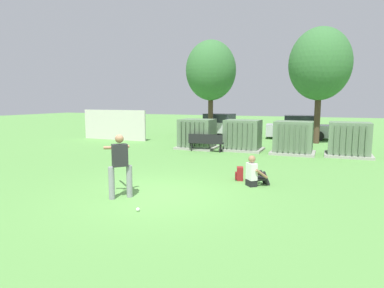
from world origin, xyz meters
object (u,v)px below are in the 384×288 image
(sports_ball, at_px, (138,209))
(backpack, at_px, (240,174))
(transformer_mid_west, at_px, (243,136))
(transformer_east, at_px, (349,140))
(park_bench, at_px, (206,141))
(seated_spectator, at_px, (254,174))
(batter, at_px, (120,162))
(parked_car_leftmost, at_px, (218,125))
(transformer_mid_east, at_px, (293,138))
(parked_car_left_of_center, at_px, (298,128))
(transformer_west, at_px, (197,134))

(sports_ball, distance_m, backpack, 4.23)
(backpack, bearing_deg, transformer_mid_west, 103.00)
(transformer_east, height_order, park_bench, transformer_east)
(transformer_east, bearing_deg, transformer_mid_west, -178.78)
(transformer_east, relative_size, seated_spectator, 2.18)
(batter, xyz_separation_m, sports_ball, (1.04, -0.79, -0.93))
(transformer_east, height_order, batter, batter)
(backpack, bearing_deg, transformer_east, 61.24)
(transformer_east, bearing_deg, parked_car_leftmost, 140.70)
(transformer_east, relative_size, backpack, 4.77)
(parked_car_leftmost, bearing_deg, transformer_mid_east, -49.80)
(batter, height_order, sports_ball, batter)
(sports_ball, distance_m, parked_car_left_of_center, 17.20)
(sports_ball, height_order, parked_car_left_of_center, parked_car_left_of_center)
(sports_ball, bearing_deg, transformer_west, 103.81)
(transformer_mid_east, distance_m, backpack, 6.41)
(transformer_west, relative_size, sports_ball, 23.33)
(park_bench, relative_size, parked_car_left_of_center, 0.42)
(sports_ball, distance_m, seated_spectator, 4.03)
(batter, bearing_deg, park_bench, 94.20)
(sports_ball, relative_size, parked_car_left_of_center, 0.02)
(transformer_mid_east, bearing_deg, parked_car_left_of_center, 92.66)
(park_bench, distance_m, sports_ball, 9.42)
(sports_ball, relative_size, parked_car_leftmost, 0.02)
(seated_spectator, bearing_deg, backpack, 138.88)
(transformer_mid_west, height_order, transformer_east, same)
(transformer_west, xyz_separation_m, parked_car_left_of_center, (4.74, 6.93, -0.04))
(seated_spectator, bearing_deg, transformer_mid_east, 85.86)
(transformer_mid_west, distance_m, backpack, 6.64)
(transformer_east, distance_m, sports_ball, 11.69)
(transformer_mid_east, relative_size, transformer_east, 1.00)
(transformer_mid_west, relative_size, parked_car_left_of_center, 0.48)
(transformer_mid_west, bearing_deg, parked_car_left_of_center, 71.13)
(transformer_mid_east, relative_size, backpack, 4.77)
(transformer_east, distance_m, parked_car_left_of_center, 7.11)
(sports_ball, relative_size, backpack, 0.20)
(transformer_mid_east, bearing_deg, transformer_west, -178.37)
(park_bench, bearing_deg, parked_car_leftmost, 103.88)
(transformer_west, relative_size, transformer_mid_east, 1.00)
(transformer_east, distance_m, backpack, 7.50)
(sports_ball, height_order, seated_spectator, seated_spectator)
(transformer_west, relative_size, seated_spectator, 2.18)
(transformer_mid_west, height_order, seated_spectator, transformer_mid_west)
(transformer_mid_west, bearing_deg, backpack, -77.00)
(backpack, bearing_deg, sports_ball, -110.51)
(transformer_east, relative_size, batter, 1.21)
(batter, distance_m, parked_car_left_of_center, 16.58)
(transformer_west, height_order, seated_spectator, transformer_west)
(transformer_west, distance_m, park_bench, 1.21)
(transformer_east, relative_size, park_bench, 1.15)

